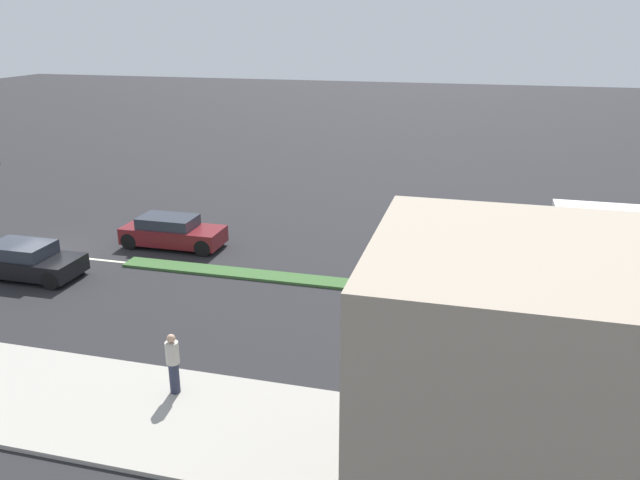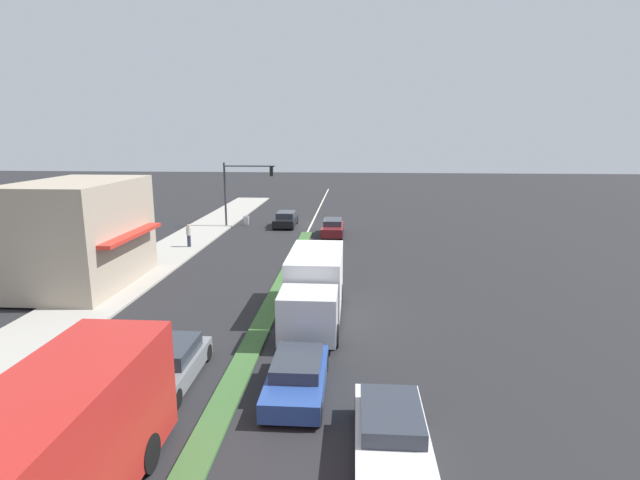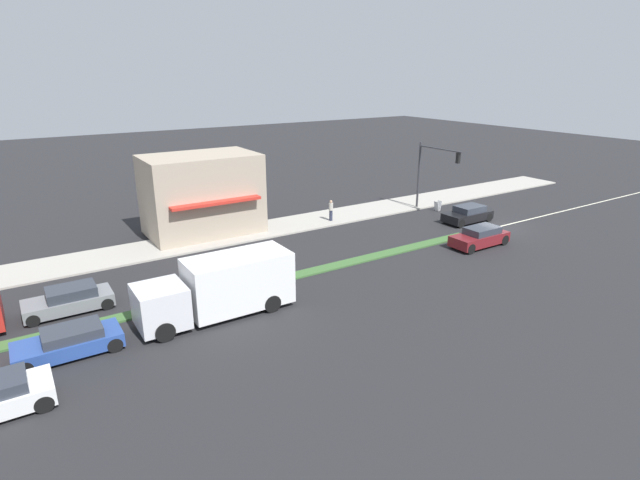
{
  "view_description": "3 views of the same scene",
  "coord_description": "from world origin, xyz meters",
  "views": [
    {
      "loc": [
        20.51,
        17.28,
        9.15
      ],
      "look_at": [
        1.64,
        12.36,
        2.27
      ],
      "focal_mm": 35.0,
      "sensor_mm": 36.0,
      "label": 1
    },
    {
      "loc": [
        -3.97,
        44.99,
        8.25
      ],
      "look_at": [
        -1.86,
        14.85,
        1.76
      ],
      "focal_mm": 28.0,
      "sensor_mm": 36.0,
      "label": 2
    },
    {
      "loc": [
        -23.38,
        31.42,
        11.35
      ],
      "look_at": [
        -0.62,
        16.79,
        2.17
      ],
      "focal_mm": 28.0,
      "sensor_mm": 36.0,
      "label": 3
    }
  ],
  "objects": [
    {
      "name": "coupe_blue",
      "position": [
        -2.2,
        30.32,
        0.59
      ],
      "size": [
        1.83,
        4.2,
        1.19
      ],
      "color": "#284793",
      "rests_on": "ground"
    },
    {
      "name": "warning_aframe_sign",
      "position": [
        5.92,
        0.61,
        0.43
      ],
      "size": [
        0.45,
        0.53,
        0.84
      ],
      "color": "silver",
      "rests_on": "ground"
    },
    {
      "name": "delivery_truck",
      "position": [
        -2.2,
        23.48,
        1.47
      ],
      "size": [
        2.44,
        7.5,
        2.87
      ],
      "color": "silver",
      "rests_on": "ground"
    },
    {
      "name": "pedestrian",
      "position": [
        8.06,
        10.19,
        0.99
      ],
      "size": [
        0.34,
        0.34,
        1.66
      ],
      "color": "#282D42",
      "rests_on": "sidewalk_right"
    },
    {
      "name": "sedan_maroon",
      "position": [
        -2.2,
        4.86,
        0.65
      ],
      "size": [
        1.73,
        4.3,
        1.34
      ],
      "color": "maroon",
      "rests_on": "ground"
    },
    {
      "name": "median_strip",
      "position": [
        0.0,
        27.0,
        0.05
      ],
      "size": [
        0.9,
        46.0,
        0.1
      ],
      "primitive_type": "cube",
      "color": "#3D6633",
      "rests_on": "ground"
    },
    {
      "name": "suv_grey",
      "position": [
        2.2,
        29.76,
        0.61
      ],
      "size": [
        1.8,
        4.07,
        1.27
      ],
      "color": "slate",
      "rests_on": "ground"
    },
    {
      "name": "van_white",
      "position": [
        -5.0,
        33.35,
        0.63
      ],
      "size": [
        1.88,
        4.4,
        1.29
      ],
      "color": "silver",
      "rests_on": "ground"
    },
    {
      "name": "traffic_signal_main",
      "position": [
        6.12,
        1.47,
        3.9
      ],
      "size": [
        4.59,
        0.34,
        5.6
      ],
      "color": "#333338",
      "rests_on": "sidewalk_right"
    },
    {
      "name": "suv_black",
      "position": [
        2.2,
        1.09,
        0.64
      ],
      "size": [
        1.83,
        4.07,
        1.32
      ],
      "color": "black",
      "rests_on": "ground"
    },
    {
      "name": "building_corner_store",
      "position": [
        10.74,
        19.62,
        2.95
      ],
      "size": [
        5.69,
        7.91,
        5.66
      ],
      "color": "tan",
      "rests_on": "sidewalk_right"
    },
    {
      "name": "lane_marking_center",
      "position": [
        0.0,
        0.0,
        0.0
      ],
      "size": [
        0.16,
        60.0,
        0.01
      ],
      "primitive_type": "cube",
      "color": "beige",
      "rests_on": "ground"
    },
    {
      "name": "ground_plane",
      "position": [
        0.0,
        18.0,
        0.0
      ],
      "size": [
        160.0,
        160.0,
        0.0
      ],
      "primitive_type": "plane",
      "color": "#232326"
    },
    {
      "name": "sidewalk_right",
      "position": [
        9.0,
        18.5,
        0.06
      ],
      "size": [
        4.0,
        73.0,
        0.12
      ],
      "primitive_type": "cube",
      "color": "#A8A399",
      "rests_on": "ground"
    }
  ]
}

